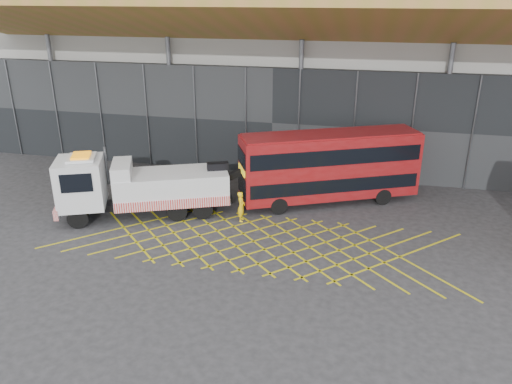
# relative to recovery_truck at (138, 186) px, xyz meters

# --- Properties ---
(ground_plane) EXTENTS (120.00, 120.00, 0.00)m
(ground_plane) POSITION_rel_recovery_truck_xyz_m (4.56, -1.86, -1.97)
(ground_plane) COLOR #27272A
(road_markings) EXTENTS (23.16, 7.16, 0.01)m
(road_markings) POSITION_rel_recovery_truck_xyz_m (7.76, -1.86, -1.96)
(road_markings) COLOR gold
(road_markings) RESTS_ON ground_plane
(construction_building) EXTENTS (55.00, 23.97, 18.00)m
(construction_building) POSITION_rel_recovery_truck_xyz_m (6.48, 16.53, 7.01)
(construction_building) COLOR gray
(construction_building) RESTS_ON ground_plane
(recovery_truck) EXTENTS (11.86, 6.69, 4.26)m
(recovery_truck) POSITION_rel_recovery_truck_xyz_m (0.00, 0.00, 0.00)
(recovery_truck) COLOR black
(recovery_truck) RESTS_ON ground_plane
(bus_towed) EXTENTS (11.66, 7.39, 4.74)m
(bus_towed) POSITION_rel_recovery_truck_xyz_m (11.29, 4.79, 0.67)
(bus_towed) COLOR maroon
(bus_towed) RESTS_ON ground_plane
(worker) EXTENTS (0.55, 0.75, 1.90)m
(worker) POSITION_rel_recovery_truck_xyz_m (6.40, 0.63, -1.02)
(worker) COLOR yellow
(worker) RESTS_ON ground_plane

